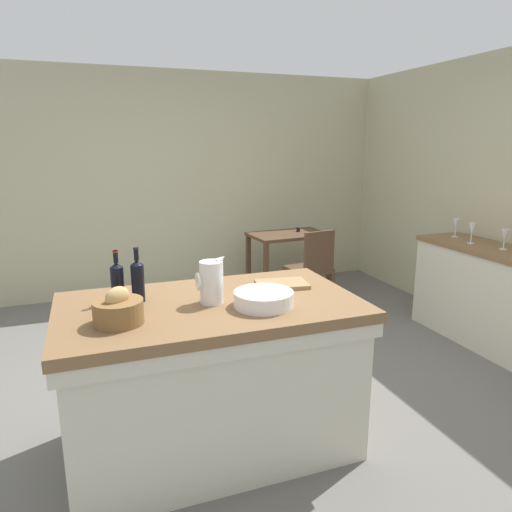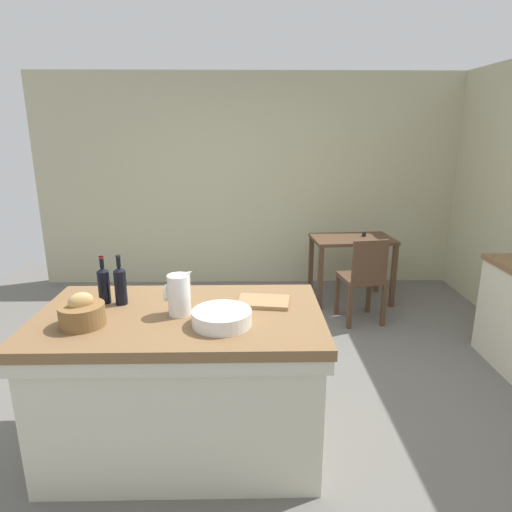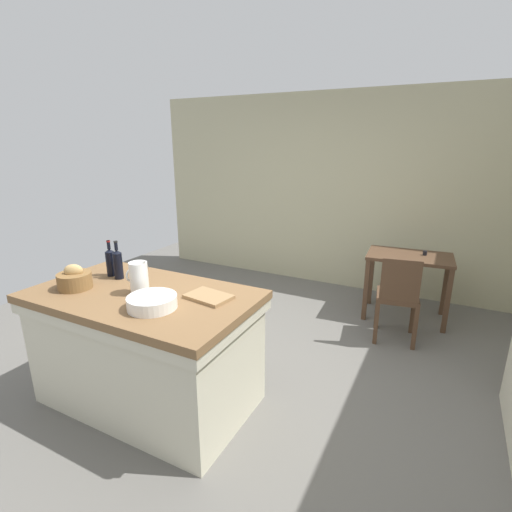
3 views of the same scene
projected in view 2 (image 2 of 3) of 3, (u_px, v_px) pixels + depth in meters
The scene contains 11 objects.
ground_plane at pixel (255, 389), 3.45m from camera, with size 6.76×6.76×0.00m, color #66635E.
wall_back at pixel (252, 182), 5.60m from camera, with size 5.32×0.12×2.60m, color #B7B28E.
island_table at pixel (183, 377), 2.71m from camera, with size 1.66×0.96×0.91m.
writing_desk at pixel (352, 248), 5.09m from camera, with size 0.94×0.63×0.80m.
wooden_chair at pixel (364, 277), 4.51m from camera, with size 0.46×0.46×0.91m.
pitcher at pixel (179, 294), 2.54m from camera, with size 0.17×0.13×0.28m.
wash_bowl at pixel (222, 318), 2.42m from camera, with size 0.33×0.33×0.08m, color white.
bread_basket at pixel (82, 313), 2.41m from camera, with size 0.24×0.24×0.19m.
cutting_board at pixel (264, 302), 2.73m from camera, with size 0.31×0.21×0.02m, color #99754C.
wine_bottle_dark at pixel (120, 284), 2.69m from camera, with size 0.07×0.07×0.31m.
wine_bottle_amber at pixel (104, 284), 2.71m from camera, with size 0.07×0.07×0.30m.
Camera 2 is at (-0.05, -3.04, 1.94)m, focal length 31.33 mm.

